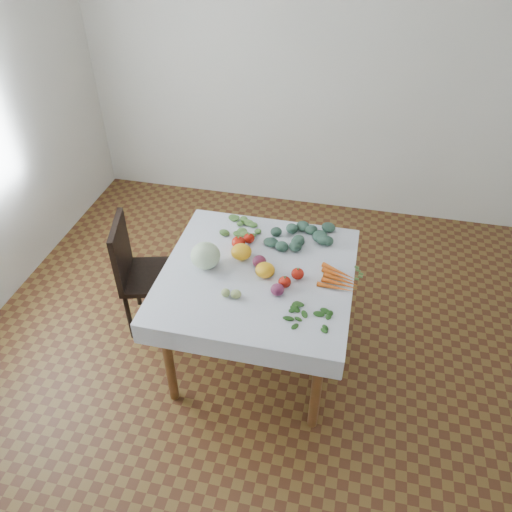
{
  "coord_description": "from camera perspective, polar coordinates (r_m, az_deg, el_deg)",
  "views": [
    {
      "loc": [
        0.49,
        -2.18,
        2.69
      ],
      "look_at": [
        -0.03,
        0.07,
        0.82
      ],
      "focal_mm": 35.0,
      "sensor_mm": 36.0,
      "label": 1
    }
  ],
  "objects": [
    {
      "name": "back_wall",
      "position": [
        4.42,
        6.3,
        21.12
      ],
      "size": [
        4.0,
        0.04,
        2.7
      ],
      "primitive_type": "cube",
      "color": "silver",
      "rests_on": "ground"
    },
    {
      "name": "tomato_c",
      "position": [
        2.85,
        3.29,
        -2.98
      ],
      "size": [
        0.08,
        0.08,
        0.06
      ],
      "primitive_type": "ellipsoid",
      "rotation": [
        0.0,
        0.0,
        0.08
      ],
      "color": "#B1180B",
      "rests_on": "tablecloth"
    },
    {
      "name": "table",
      "position": [
        3.03,
        0.17,
        -3.34
      ],
      "size": [
        1.0,
        1.0,
        0.75
      ],
      "color": "brown",
      "rests_on": "ground"
    },
    {
      "name": "tomato_b",
      "position": [
        3.17,
        -0.8,
        2.03
      ],
      "size": [
        0.08,
        0.08,
        0.06
      ],
      "primitive_type": "ellipsoid",
      "rotation": [
        0.0,
        0.0,
        -0.16
      ],
      "color": "#B1180B",
      "rests_on": "tablecloth"
    },
    {
      "name": "tomato_a",
      "position": [
        3.12,
        -2.02,
        1.54
      ],
      "size": [
        0.11,
        0.11,
        0.08
      ],
      "primitive_type": "ellipsoid",
      "rotation": [
        0.0,
        0.0,
        -0.3
      ],
      "color": "#B1180B",
      "rests_on": "tablecloth"
    },
    {
      "name": "heirloom_front",
      "position": [
        2.91,
        1.04,
        -1.62
      ],
      "size": [
        0.14,
        0.14,
        0.08
      ],
      "primitive_type": "ellipsoid",
      "rotation": [
        0.0,
        0.0,
        0.18
      ],
      "color": "yellow",
      "rests_on": "tablecloth"
    },
    {
      "name": "chair",
      "position": [
        3.48,
        -13.25,
        -1.38
      ],
      "size": [
        0.48,
        0.48,
        0.86
      ],
      "color": "black",
      "rests_on": "ground"
    },
    {
      "name": "tomatillo_cluster",
      "position": [
        2.8,
        -3.31,
        -4.24
      ],
      "size": [
        0.11,
        0.09,
        0.04
      ],
      "color": "#9DAF65",
      "rests_on": "tablecloth"
    },
    {
      "name": "tomato_d",
      "position": [
        2.91,
        4.78,
        -2.03
      ],
      "size": [
        0.09,
        0.09,
        0.07
      ],
      "primitive_type": "ellipsoid",
      "rotation": [
        0.0,
        0.0,
        -0.31
      ],
      "color": "#B1180B",
      "rests_on": "tablecloth"
    },
    {
      "name": "onion_b",
      "position": [
        2.8,
        2.46,
        -3.86
      ],
      "size": [
        0.08,
        0.08,
        0.07
      ],
      "primitive_type": "ellipsoid",
      "rotation": [
        0.0,
        0.0,
        -0.02
      ],
      "color": "#561831",
      "rests_on": "tablecloth"
    },
    {
      "name": "heirloom_back",
      "position": [
        3.04,
        -1.69,
        0.49
      ],
      "size": [
        0.13,
        0.13,
        0.09
      ],
      "primitive_type": "ellipsoid",
      "rotation": [
        0.0,
        0.0,
        -0.05
      ],
      "color": "yellow",
      "rests_on": "tablecloth"
    },
    {
      "name": "tablecloth",
      "position": [
        2.96,
        0.17,
        -1.92
      ],
      "size": [
        1.12,
        1.12,
        0.01
      ],
      "primitive_type": "cube",
      "color": "white",
      "rests_on": "table"
    },
    {
      "name": "onion_a",
      "position": [
        2.98,
        0.38,
        -0.62
      ],
      "size": [
        0.09,
        0.09,
        0.07
      ],
      "primitive_type": "ellipsoid",
      "rotation": [
        0.0,
        0.0,
        0.1
      ],
      "color": "#561831",
      "rests_on": "tablecloth"
    },
    {
      "name": "cabbage",
      "position": [
        2.97,
        -5.79,
        0.05
      ],
      "size": [
        0.21,
        0.21,
        0.16
      ],
      "primitive_type": "ellipsoid",
      "rotation": [
        0.0,
        0.0,
        -0.25
      ],
      "color": "#B2C4A4",
      "rests_on": "tablecloth"
    },
    {
      "name": "carrot_bunch",
      "position": [
        2.92,
        9.5,
        -2.69
      ],
      "size": [
        0.22,
        0.23,
        0.03
      ],
      "color": "orange",
      "rests_on": "tablecloth"
    },
    {
      "name": "dill_bunch",
      "position": [
        3.3,
        -1.8,
        3.33
      ],
      "size": [
        0.25,
        0.22,
        0.03
      ],
      "color": "#50843C",
      "rests_on": "tablecloth"
    },
    {
      "name": "kale_bunch",
      "position": [
        3.2,
        5.05,
        2.2
      ],
      "size": [
        0.34,
        0.32,
        0.05
      ],
      "color": "#375B4A",
      "rests_on": "tablecloth"
    },
    {
      "name": "basil_bunch",
      "position": [
        2.7,
        6.19,
        -6.87
      ],
      "size": [
        0.24,
        0.17,
        0.01
      ],
      "color": "#1D4916",
      "rests_on": "tablecloth"
    },
    {
      "name": "ground",
      "position": [
        3.5,
        0.15,
        -11.27
      ],
      "size": [
        4.0,
        4.0,
        0.0
      ],
      "primitive_type": "plane",
      "color": "brown"
    }
  ]
}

